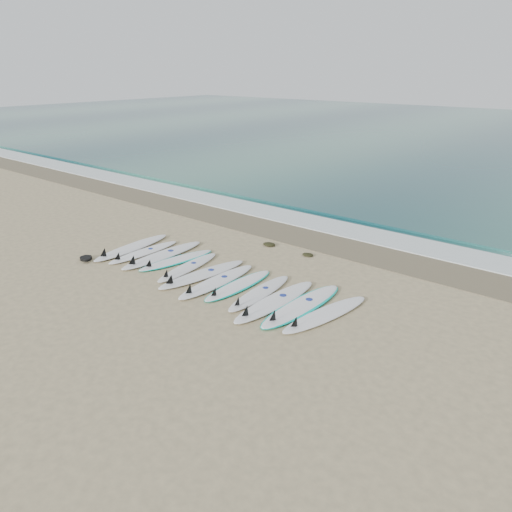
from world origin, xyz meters
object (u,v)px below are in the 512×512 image
Objects in this scene: surfboard_0 at (130,248)px; leash_coil at (86,258)px; surfboard_6 at (215,282)px; surfboard_11 at (324,315)px.

surfboard_0 is 1.30m from leash_coil.
surfboard_11 is at bearing 2.40° from surfboard_6.
surfboard_6 is at bearing -166.13° from surfboard_11.
surfboard_0 reaches higher than surfboard_11.
surfboard_6 reaches higher than leash_coil.
leash_coil is (-3.83, -1.10, -0.01)m from surfboard_6.
surfboard_11 is 5.64× the size of leash_coil.
surfboard_11 reaches higher than leash_coil.
surfboard_0 is 6.53m from surfboard_11.
surfboard_6 is at bearing -8.97° from surfboard_0.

